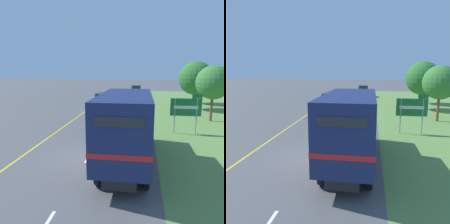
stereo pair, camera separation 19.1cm
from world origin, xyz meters
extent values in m
plane|color=#515154|center=(0.00, 0.00, 0.00)|extent=(200.00, 200.00, 0.00)
cube|color=yellow|center=(-3.70, 11.90, 0.00)|extent=(0.12, 55.64, 0.01)
cube|color=white|center=(0.00, 0.66, 0.00)|extent=(0.12, 2.60, 0.01)
cube|color=white|center=(0.00, 7.26, 0.00)|extent=(0.12, 2.60, 0.01)
cube|color=white|center=(0.00, 13.86, 0.00)|extent=(0.12, 2.60, 0.01)
cube|color=white|center=(0.00, 20.46, 0.00)|extent=(0.12, 2.60, 0.01)
cube|color=white|center=(0.00, 27.06, 0.00)|extent=(0.12, 2.60, 0.01)
cylinder|color=black|center=(1.12, 3.25, 0.50)|extent=(0.22, 1.00, 1.00)
cylinder|color=black|center=(3.10, 3.25, 0.50)|extent=(0.22, 1.00, 1.00)
cylinder|color=black|center=(1.12, -2.64, 0.50)|extent=(0.22, 1.00, 1.00)
cylinder|color=black|center=(3.10, -2.64, 0.50)|extent=(0.22, 1.00, 1.00)
cube|color=black|center=(2.11, 0.00, 0.68)|extent=(1.27, 7.87, 0.36)
cube|color=navy|center=(2.11, -1.05, 2.26)|extent=(2.30, 5.77, 2.79)
cube|color=red|center=(2.11, -1.05, 1.77)|extent=(2.32, 5.79, 0.20)
cube|color=#232833|center=(2.11, -3.95, 3.02)|extent=(1.73, 0.03, 0.36)
cube|color=navy|center=(2.11, 2.89, 1.81)|extent=(2.21, 2.10, 1.90)
cube|color=#283342|center=(2.11, 3.95, 2.05)|extent=(1.96, 0.03, 0.85)
cylinder|color=black|center=(-2.46, 15.53, 0.33)|extent=(0.16, 0.66, 0.66)
cylinder|color=black|center=(-0.98, 15.53, 0.33)|extent=(0.16, 0.66, 0.66)
cylinder|color=black|center=(-2.46, 13.11, 0.33)|extent=(0.16, 0.66, 0.66)
cylinder|color=black|center=(-0.98, 13.11, 0.33)|extent=(0.16, 0.66, 0.66)
cube|color=white|center=(-1.72, 14.32, 0.81)|extent=(1.80, 3.90, 0.96)
cube|color=#282D38|center=(-1.72, 14.16, 1.69)|extent=(1.55, 2.14, 0.81)
cube|color=red|center=(-2.35, 12.36, 0.98)|extent=(0.20, 0.03, 0.14)
cube|color=red|center=(-1.09, 12.36, 0.98)|extent=(0.20, 0.03, 0.14)
cylinder|color=black|center=(0.92, 30.03, 0.33)|extent=(0.16, 0.66, 0.66)
cylinder|color=black|center=(2.40, 30.03, 0.33)|extent=(0.16, 0.66, 0.66)
cylinder|color=black|center=(0.92, 27.40, 0.33)|extent=(0.16, 0.66, 0.66)
cylinder|color=black|center=(2.40, 27.40, 0.33)|extent=(0.16, 0.66, 0.66)
cube|color=gray|center=(1.66, 28.72, 0.80)|extent=(1.80, 4.23, 0.94)
cube|color=#282D38|center=(1.66, 28.55, 1.66)|extent=(1.55, 2.33, 0.80)
cube|color=red|center=(1.03, 26.59, 0.96)|extent=(0.20, 0.03, 0.14)
cube|color=red|center=(2.29, 26.59, 0.96)|extent=(0.20, 0.03, 0.14)
cylinder|color=#9E9EA3|center=(5.28, 5.67, 1.33)|extent=(0.09, 0.09, 2.66)
cylinder|color=#9E9EA3|center=(6.86, 5.67, 1.33)|extent=(0.09, 0.09, 2.66)
cube|color=#196B33|center=(6.07, 5.67, 2.00)|extent=(2.26, 0.06, 1.32)
cube|color=#196B33|center=(6.83, 5.67, 2.84)|extent=(0.72, 0.06, 0.32)
cube|color=silver|center=(6.07, 5.64, 2.00)|extent=(1.76, 0.02, 0.24)
cylinder|color=brown|center=(9.24, 10.24, 1.18)|extent=(0.24, 0.24, 2.36)
sphere|color=#387A33|center=(9.24, 10.24, 3.62)|extent=(3.13, 3.13, 3.13)
cylinder|color=brown|center=(9.08, 16.59, 1.08)|extent=(0.43, 0.43, 2.17)
sphere|color=#2D702D|center=(9.08, 16.59, 3.77)|extent=(4.00, 4.00, 4.00)
cylinder|color=brown|center=(10.22, 21.64, 1.11)|extent=(0.34, 0.34, 2.22)
sphere|color=#387A33|center=(10.22, 21.64, 3.78)|extent=(3.90, 3.90, 3.90)
camera|label=1|loc=(2.87, -10.94, 4.72)|focal=35.00mm
camera|label=2|loc=(3.06, -10.91, 4.72)|focal=35.00mm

